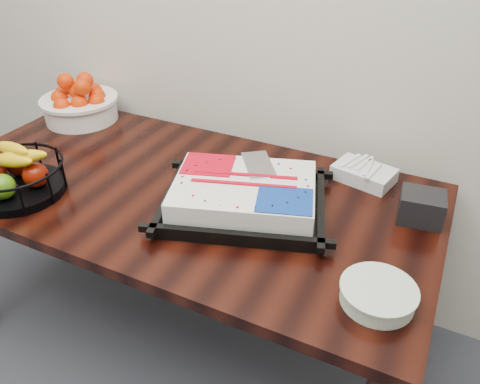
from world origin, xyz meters
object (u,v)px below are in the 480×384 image
at_px(cake_tray, 244,195).
at_px(table, 180,206).
at_px(plate_stack, 378,295).
at_px(napkin_box, 421,207).
at_px(tangerine_bowl, 79,100).
at_px(fruit_basket, 15,175).

bearing_deg(cake_tray, table, 176.78).
relative_size(table, plate_stack, 9.12).
height_order(table, napkin_box, napkin_box).
relative_size(cake_tray, tangerine_bowl, 1.81).
height_order(table, tangerine_bowl, tangerine_bowl).
xyz_separation_m(cake_tray, plate_stack, (0.49, -0.23, -0.02)).
distance_m(tangerine_bowl, fruit_basket, 0.62).
xyz_separation_m(plate_stack, napkin_box, (0.04, 0.42, 0.02)).
bearing_deg(tangerine_bowl, fruit_basket, -67.88).
bearing_deg(napkin_box, cake_tray, -160.49).
height_order(cake_tray, plate_stack, cake_tray).
bearing_deg(cake_tray, tangerine_bowl, 162.28).
bearing_deg(tangerine_bowl, plate_stack, -20.30).
distance_m(fruit_basket, napkin_box, 1.35).
bearing_deg(table, tangerine_bowl, 157.21).
height_order(table, plate_stack, plate_stack).
bearing_deg(fruit_basket, napkin_box, 19.53).
relative_size(table, cake_tray, 2.91).
xyz_separation_m(table, cake_tray, (0.27, -0.02, 0.13)).
xyz_separation_m(table, tangerine_bowl, (-0.70, 0.30, 0.18)).
height_order(cake_tray, fruit_basket, fruit_basket).
height_order(cake_tray, tangerine_bowl, tangerine_bowl).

